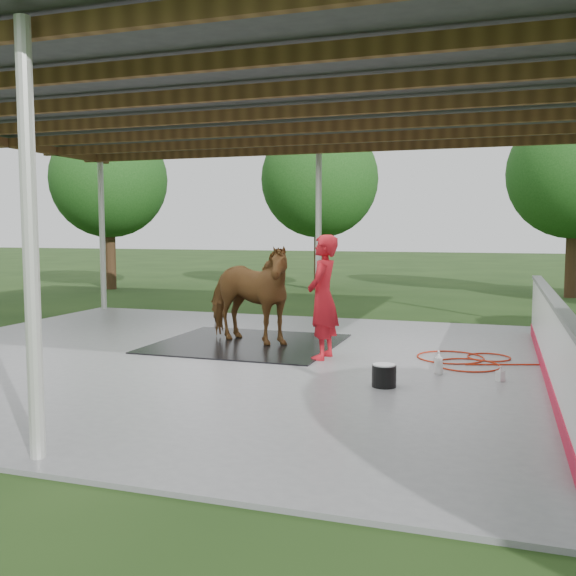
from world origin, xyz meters
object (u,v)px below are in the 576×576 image
(horse, at_px, (247,294))
(wash_bucket, at_px, (384,375))
(dasher_board, at_px, (551,340))
(handler, at_px, (323,297))

(horse, relative_size, wash_bucket, 6.49)
(dasher_board, distance_m, handler, 3.37)
(horse, distance_m, wash_bucket, 3.76)
(horse, distance_m, handler, 1.81)
(wash_bucket, bearing_deg, horse, 140.86)
(handler, relative_size, wash_bucket, 6.15)
(dasher_board, xyz_separation_m, horse, (-4.94, 1.20, 0.36))
(horse, bearing_deg, wash_bucket, -110.07)
(dasher_board, distance_m, wash_bucket, 2.40)
(horse, xyz_separation_m, handler, (1.62, -0.81, 0.08))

